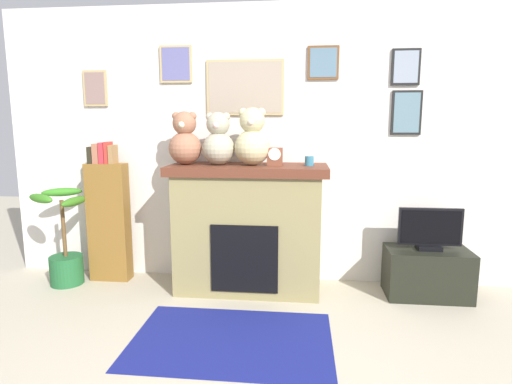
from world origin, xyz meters
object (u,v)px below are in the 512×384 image
Objects in this scene: candle_jar at (309,161)px; mantel_clock at (275,157)px; teddy_bear_brown at (218,141)px; potted_plant at (65,251)px; teddy_bear_grey at (252,139)px; bookshelf at (109,217)px; teddy_bear_cream at (185,141)px; television at (430,230)px; tv_stand at (427,273)px; fireplace at (248,227)px.

mantel_clock is at bearing -179.67° from candle_jar.
candle_jar is 0.82m from teddy_bear_brown.
teddy_bear_grey reaches higher than potted_plant.
teddy_bear_cream is at bearing -7.43° from bookshelf.
bookshelf is at bearing 172.57° from teddy_bear_cream.
teddy_bear_brown reaches higher than bookshelf.
teddy_bear_brown reaches higher than television.
tv_stand is 1.94m from teddy_bear_grey.
teddy_bear_cream is (-0.57, -0.02, 0.78)m from fireplace.
potted_plant is at bearing -177.41° from teddy_bear_brown.
teddy_bear_grey reaches higher than fireplace.
bookshelf is at bearing 174.58° from teddy_bear_brown.
mantel_clock is at bearing -0.08° from teddy_bear_cream.
potted_plant is at bearing -177.85° from teddy_bear_grey.
candle_jar reaches higher than tv_stand.
fireplace is 0.82m from teddy_bear_brown.
candle_jar is 0.17× the size of teddy_bear_grey.
fireplace is 9.01× the size of mantel_clock.
potted_plant is 1.93× the size of teddy_bear_cream.
teddy_bear_brown is at bearing 0.00° from teddy_bear_cream.
mantel_clock is at bearing -0.31° from teddy_bear_grey.
candle_jar is (2.28, 0.07, 0.87)m from potted_plant.
potted_plant is at bearing -178.79° from television.
mantel_clock reaches higher than candle_jar.
bookshelf is 1.48× the size of potted_plant.
bookshelf reaches higher than potted_plant.
teddy_bear_brown is (-0.26, -0.02, 0.78)m from fireplace.
bookshelf reaches higher than mantel_clock.
bookshelf is at bearing 176.87° from candle_jar.
teddy_bear_brown is (1.48, 0.07, 1.04)m from potted_plant.
potted_plant is 1.69× the size of television.
potted_plant is 1.28× the size of tv_stand.
potted_plant is 2.44m from candle_jar.
potted_plant is 3.33m from tv_stand.
teddy_bear_grey is (-1.55, -0.00, 0.77)m from television.
teddy_bear_grey is at bearing -25.74° from fireplace.
teddy_bear_brown is (-0.50, 0.00, 0.13)m from mantel_clock.
television is 1.49m from mantel_clock.
teddy_bear_cream reaches higher than bookshelf.
mantel_clock reaches higher than fireplace.
potted_plant is 1.80m from teddy_bear_brown.
fireplace is 0.96m from teddy_bear_cream.
tv_stand is at bearing -1.94° from bookshelf.
teddy_bear_cream reaches higher than mantel_clock.
fireplace is 1.76m from potted_plant.
bookshelf is 2.96m from television.
television is at bearing 0.16° from candle_jar.
mantel_clock reaches higher than potted_plant.
candle_jar is at bearing -1.89° from fireplace.
mantel_clock is at bearing -4.67° from fireplace.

